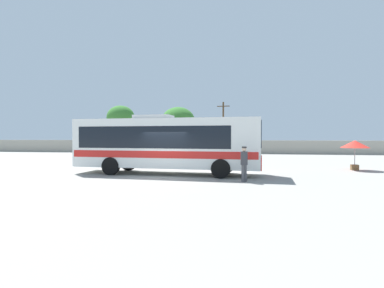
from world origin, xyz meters
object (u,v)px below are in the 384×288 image
parked_car_second_red (154,149)px  roadside_tree_left (121,117)px  attendant_by_bus_door (244,162)px  parked_car_leftmost_maroon (101,148)px  coach_bus_white_red (165,143)px  parked_car_third_grey (209,149)px  vendor_umbrella_near_gate_red (355,145)px  utility_pole_near (223,126)px  roadside_tree_midleft (178,121)px

parked_car_second_red → roadside_tree_left: (-8.73, 11.08, 4.52)m
parked_car_second_red → roadside_tree_left: roadside_tree_left is taller
attendant_by_bus_door → parked_car_leftmost_maroon: (-17.14, 20.02, -0.23)m
coach_bus_white_red → parked_car_third_grey: bearing=87.8°
vendor_umbrella_near_gate_red → utility_pole_near: utility_pole_near is taller
parked_car_leftmost_maroon → parked_car_third_grey: size_ratio=0.99×
roadside_tree_left → roadside_tree_midleft: (9.53, -0.67, -0.76)m
vendor_umbrella_near_gate_red → utility_pole_near: bearing=114.2°
parked_car_second_red → parked_car_third_grey: 6.53m
roadside_tree_left → roadside_tree_midleft: roadside_tree_left is taller
coach_bus_white_red → attendant_by_bus_door: 5.35m
attendant_by_bus_door → vendor_umbrella_near_gate_red: size_ratio=0.88×
parked_car_third_grey → roadside_tree_midleft: (-5.69, 9.69, 3.74)m
parked_car_third_grey → utility_pole_near: bearing=80.3°
coach_bus_white_red → parked_car_second_red: 18.81m
utility_pole_near → roadside_tree_midleft: (-7.00, 2.07, 0.78)m
attendant_by_bus_door → roadside_tree_left: roadside_tree_left is taller
parked_car_leftmost_maroon → utility_pole_near: size_ratio=0.60×
vendor_umbrella_near_gate_red → parked_car_third_grey: bearing=127.8°
attendant_by_bus_door → parked_car_second_red: size_ratio=0.41×
parked_car_third_grey → utility_pole_near: utility_pole_near is taller
utility_pole_near → roadside_tree_left: bearing=170.6°
coach_bus_white_red → parked_car_third_grey: size_ratio=2.58×
vendor_umbrella_near_gate_red → coach_bus_white_red: bearing=-161.6°
parked_car_leftmost_maroon → roadside_tree_midleft: roadside_tree_midleft is taller
attendant_by_bus_door → roadside_tree_midleft: (-9.64, 30.74, 3.53)m
attendant_by_bus_door → roadside_tree_left: (-19.17, 31.41, 4.29)m
attendant_by_bus_door → parked_car_third_grey: (-3.94, 21.04, -0.21)m
roadside_tree_left → coach_bus_white_red: bearing=-63.4°
roadside_tree_left → roadside_tree_midleft: size_ratio=1.07×
vendor_umbrella_near_gate_red → parked_car_second_red: size_ratio=0.46×
utility_pole_near → parked_car_leftmost_maroon: bearing=-149.2°
parked_car_leftmost_maroon → roadside_tree_midleft: (7.51, 10.71, 3.77)m
utility_pole_near → coach_bus_white_red: bearing=-94.4°
attendant_by_bus_door → roadside_tree_midleft: size_ratio=0.26×
roadside_tree_midleft → vendor_umbrella_near_gate_red: bearing=-55.0°
coach_bus_white_red → roadside_tree_midleft: size_ratio=1.67×
parked_car_leftmost_maroon → parked_car_second_red: (6.71, 0.31, -0.00)m
parked_car_second_red → roadside_tree_left: size_ratio=0.60×
parked_car_leftmost_maroon → utility_pole_near: bearing=30.8°
attendant_by_bus_door → parked_car_leftmost_maroon: bearing=130.6°
parked_car_leftmost_maroon → roadside_tree_left: bearing=100.1°
coach_bus_white_red → vendor_umbrella_near_gate_red: (12.03, 4.01, -0.21)m
roadside_tree_left → parked_car_leftmost_maroon: bearing=-79.9°
coach_bus_white_red → parked_car_third_grey: 18.62m
parked_car_second_red → utility_pole_near: (7.80, 8.33, 2.99)m
coach_bus_white_red → attendant_by_bus_door: (4.67, -2.47, -0.89)m
coach_bus_white_red → utility_pole_near: bearing=85.6°
attendant_by_bus_door → parked_car_second_red: attendant_by_bus_door is taller
coach_bus_white_red → parked_car_second_red: coach_bus_white_red is taller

